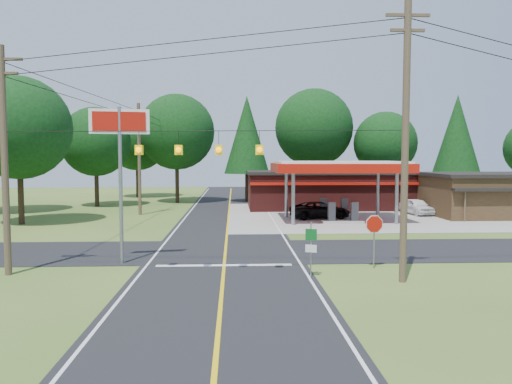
{
  "coord_description": "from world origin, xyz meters",
  "views": [
    {
      "loc": [
        0.48,
        -27.2,
        5.19
      ],
      "look_at": [
        2.0,
        7.0,
        2.8
      ],
      "focal_mm": 35.0,
      "sensor_mm": 36.0,
      "label": 1
    }
  ],
  "objects_px": {
    "sedan_car": "(417,207)",
    "octagonal_stop_sign": "(374,228)",
    "suv_car": "(320,210)",
    "big_stop_sign": "(120,146)",
    "gas_canopy": "(339,169)"
  },
  "relations": [
    {
      "from": "big_stop_sign",
      "to": "sedan_car",
      "type": "bearing_deg",
      "value": 42.09
    },
    {
      "from": "gas_canopy",
      "to": "big_stop_sign",
      "type": "bearing_deg",
      "value": -131.42
    },
    {
      "from": "octagonal_stop_sign",
      "to": "suv_car",
      "type": "bearing_deg",
      "value": 87.63
    },
    {
      "from": "suv_car",
      "to": "big_stop_sign",
      "type": "distance_m",
      "value": 22.15
    },
    {
      "from": "sedan_car",
      "to": "octagonal_stop_sign",
      "type": "bearing_deg",
      "value": -122.81
    },
    {
      "from": "gas_canopy",
      "to": "sedan_car",
      "type": "xyz_separation_m",
      "value": [
        8.0,
        4.0,
        -3.55
      ]
    },
    {
      "from": "gas_canopy",
      "to": "suv_car",
      "type": "xyz_separation_m",
      "value": [
        -1.21,
        1.5,
        -3.56
      ]
    },
    {
      "from": "octagonal_stop_sign",
      "to": "gas_canopy",
      "type": "bearing_deg",
      "value": 83.47
    },
    {
      "from": "sedan_car",
      "to": "octagonal_stop_sign",
      "type": "xyz_separation_m",
      "value": [
        -10.0,
        -21.48,
        1.17
      ]
    },
    {
      "from": "sedan_car",
      "to": "octagonal_stop_sign",
      "type": "distance_m",
      "value": 23.72
    },
    {
      "from": "gas_canopy",
      "to": "octagonal_stop_sign",
      "type": "xyz_separation_m",
      "value": [
        -2.0,
        -17.48,
        -2.37
      ]
    },
    {
      "from": "sedan_car",
      "to": "big_stop_sign",
      "type": "distance_m",
      "value": 30.06
    },
    {
      "from": "suv_car",
      "to": "sedan_car",
      "type": "distance_m",
      "value": 9.54
    },
    {
      "from": "big_stop_sign",
      "to": "gas_canopy",
      "type": "bearing_deg",
      "value": 48.58
    },
    {
      "from": "big_stop_sign",
      "to": "octagonal_stop_sign",
      "type": "relative_size",
      "value": 3.0
    }
  ]
}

